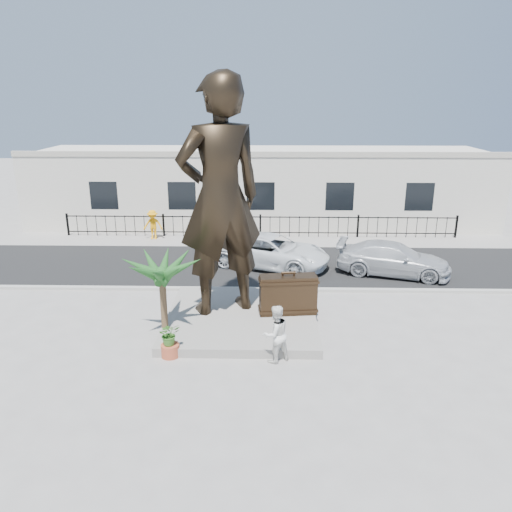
{
  "coord_description": "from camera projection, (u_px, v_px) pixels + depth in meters",
  "views": [
    {
      "loc": [
        0.37,
        -14.57,
        7.61
      ],
      "look_at": [
        0.0,
        2.0,
        2.3
      ],
      "focal_mm": 35.0,
      "sensor_mm": 36.0,
      "label": 1
    }
  ],
  "objects": [
    {
      "name": "plinth",
      "position": [
        242.0,
        318.0,
        17.59
      ],
      "size": [
        5.2,
        5.2,
        0.3
      ],
      "primitive_type": "cube",
      "color": "gray",
      "rests_on": "ground"
    },
    {
      "name": "suitcase",
      "position": [
        288.0,
        294.0,
        17.46
      ],
      "size": [
        2.04,
        0.86,
        1.39
      ],
      "primitive_type": "cube",
      "rotation": [
        0.0,
        0.0,
        0.12
      ],
      "color": "#312214",
      "rests_on": "plinth"
    },
    {
      "name": "car_silver",
      "position": [
        393.0,
        259.0,
        22.17
      ],
      "size": [
        5.3,
        3.29,
        1.43
      ],
      "primitive_type": "imported",
      "rotation": [
        0.0,
        0.0,
        1.29
      ],
      "color": "#B6B9BB",
      "rests_on": "street"
    },
    {
      "name": "shrub",
      "position": [
        169.0,
        334.0,
        15.08
      ],
      "size": [
        0.8,
        0.75,
        0.71
      ],
      "primitive_type": "imported",
      "rotation": [
        0.0,
        0.0,
        0.38
      ],
      "color": "#3A7124",
      "rests_on": "planter"
    },
    {
      "name": "palm_tree",
      "position": [
        166.0,
        335.0,
        16.68
      ],
      "size": [
        1.8,
        1.8,
        3.2
      ],
      "primitive_type": null,
      "color": "#1C4B1B",
      "rests_on": "ground"
    },
    {
      "name": "fence",
      "position": [
        260.0,
        226.0,
        28.2
      ],
      "size": [
        22.0,
        0.1,
        1.2
      ],
      "primitive_type": "cube",
      "color": "black",
      "rests_on": "ground"
    },
    {
      "name": "worker",
      "position": [
        153.0,
        225.0,
        27.61
      ],
      "size": [
        1.07,
        0.62,
        1.64
      ],
      "primitive_type": "imported",
      "rotation": [
        0.0,
        0.0,
        -0.01
      ],
      "color": "#FFA50D",
      "rests_on": "far_sidewalk"
    },
    {
      "name": "far_sidewalk",
      "position": [
        260.0,
        240.0,
        27.62
      ],
      "size": [
        40.0,
        2.5,
        0.02
      ],
      "primitive_type": "cube",
      "color": "#9E9991",
      "rests_on": "ground"
    },
    {
      "name": "car_white",
      "position": [
        272.0,
        251.0,
        23.17
      ],
      "size": [
        5.92,
        4.29,
        1.5
      ],
      "primitive_type": "imported",
      "rotation": [
        0.0,
        0.0,
        1.19
      ],
      "color": "white",
      "rests_on": "street"
    },
    {
      "name": "tourist",
      "position": [
        276.0,
        334.0,
        14.79
      ],
      "size": [
        1.1,
        1.04,
        1.79
      ],
      "primitive_type": "imported",
      "rotation": [
        0.0,
        0.0,
        3.7
      ],
      "color": "white",
      "rests_on": "ground"
    },
    {
      "name": "street",
      "position": [
        259.0,
        263.0,
        23.81
      ],
      "size": [
        40.0,
        7.0,
        0.01
      ],
      "primitive_type": "cube",
      "color": "black",
      "rests_on": "ground"
    },
    {
      "name": "planter",
      "position": [
        170.0,
        350.0,
        15.25
      ],
      "size": [
        0.56,
        0.56,
        0.4
      ],
      "primitive_type": "cylinder",
      "color": "#B14B2F",
      "rests_on": "ground"
    },
    {
      "name": "ground",
      "position": [
        255.0,
        342.0,
        16.2
      ],
      "size": [
        100.0,
        100.0,
        0.0
      ],
      "primitive_type": "plane",
      "color": "#9E9991",
      "rests_on": "ground"
    },
    {
      "name": "statue",
      "position": [
        220.0,
        198.0,
        16.77
      ],
      "size": [
        3.5,
        3.01,
        8.12
      ],
      "primitive_type": "imported",
      "rotation": [
        0.0,
        0.0,
        3.57
      ],
      "color": "black",
      "rests_on": "plinth"
    },
    {
      "name": "curb",
      "position": [
        257.0,
        289.0,
        20.46
      ],
      "size": [
        40.0,
        0.25,
        0.12
      ],
      "primitive_type": "cube",
      "color": "#A5A399",
      "rests_on": "ground"
    },
    {
      "name": "building",
      "position": [
        261.0,
        186.0,
        31.71
      ],
      "size": [
        28.0,
        7.0,
        4.4
      ],
      "primitive_type": "cube",
      "color": "silver",
      "rests_on": "ground"
    }
  ]
}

